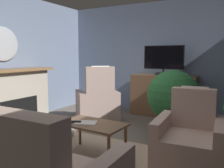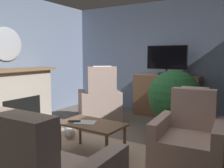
% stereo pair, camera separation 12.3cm
% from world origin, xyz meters
% --- Properties ---
extents(ground_plane, '(5.71, 6.42, 0.04)m').
position_xyz_m(ground_plane, '(0.00, 0.00, -0.02)').
color(ground_plane, '#665B51').
extents(wall_back, '(5.71, 0.10, 2.73)m').
position_xyz_m(wall_back, '(0.00, 2.96, 1.37)').
color(wall_back, slate).
rests_on(wall_back, ground_plane).
extents(rug_central, '(2.68, 1.66, 0.01)m').
position_xyz_m(rug_central, '(-0.20, -0.21, 0.01)').
color(rug_central, tan).
rests_on(rug_central, ground_plane).
extents(fireplace, '(0.85, 1.79, 1.16)m').
position_xyz_m(fireplace, '(-2.28, 0.34, 0.55)').
color(fireplace, '#4C4C51').
rests_on(fireplace, ground_plane).
extents(wall_mirror_oval, '(0.06, 0.74, 0.69)m').
position_xyz_m(wall_mirror_oval, '(-2.53, 0.34, 1.66)').
color(wall_mirror_oval, '#B2B7BF').
extents(tv_cabinet, '(1.51, 0.52, 0.97)m').
position_xyz_m(tv_cabinet, '(0.13, 2.61, 0.46)').
color(tv_cabinet, '#4A3523').
rests_on(tv_cabinet, ground_plane).
extents(television, '(0.93, 0.20, 0.68)m').
position_xyz_m(television, '(0.13, 2.56, 1.34)').
color(television, black).
rests_on(television, tv_cabinet).
extents(coffee_table, '(0.96, 0.59, 0.48)m').
position_xyz_m(coffee_table, '(-0.09, -0.12, 0.42)').
color(coffee_table, brown).
rests_on(coffee_table, ground_plane).
extents(tv_remote, '(0.18, 0.12, 0.02)m').
position_xyz_m(tv_remote, '(-0.33, -0.21, 0.49)').
color(tv_remote, black).
rests_on(tv_remote, coffee_table).
extents(folded_newspaper, '(0.36, 0.31, 0.01)m').
position_xyz_m(folded_newspaper, '(-0.18, -0.14, 0.48)').
color(folded_newspaper, silver).
rests_on(folded_newspaper, coffee_table).
extents(armchair_near_window, '(1.17, 1.17, 1.22)m').
position_xyz_m(armchair_near_window, '(-1.00, 1.47, 0.37)').
color(armchair_near_window, '#A3897F').
rests_on(armchair_near_window, ground_plane).
extents(armchair_beside_cabinet, '(0.91, 0.92, 0.99)m').
position_xyz_m(armchair_beside_cabinet, '(1.17, 0.32, 0.31)').
color(armchair_beside_cabinet, '#BC9E8E').
rests_on(armchair_beside_cabinet, ground_plane).
extents(potted_plant_tall_palm_by_window, '(0.87, 0.87, 1.19)m').
position_xyz_m(potted_plant_tall_palm_by_window, '(0.74, 1.10, 0.71)').
color(potted_plant_tall_palm_by_window, '#3D4C5B').
rests_on(potted_plant_tall_palm_by_window, ground_plane).
extents(cat, '(0.48, 0.55, 0.21)m').
position_xyz_m(cat, '(-0.88, 0.34, 0.10)').
color(cat, beige).
rests_on(cat, ground_plane).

